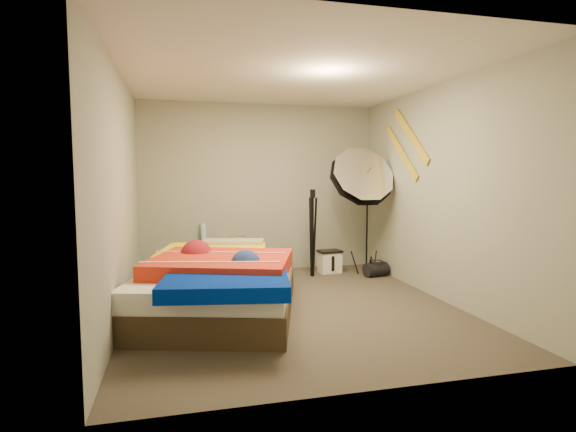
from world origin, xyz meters
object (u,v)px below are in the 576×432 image
object	(u,v)px
tote_bag	(233,258)
bed	(220,282)
wrapping_roll	(204,249)
photo_umbrella	(360,179)
duffel_bag	(376,269)
camera_case	(330,262)
camera_tripod	(312,227)

from	to	relation	value
tote_bag	bed	world-z (taller)	bed
wrapping_roll	bed	xyz separation A→B (m)	(0.06, -1.89, -0.05)
photo_umbrella	tote_bag	bearing A→B (deg)	158.09
tote_bag	bed	size ratio (longest dim) A/B	0.16
duffel_bag	bed	world-z (taller)	bed
tote_bag	photo_umbrella	distance (m)	2.20
bed	wrapping_roll	bearing A→B (deg)	91.67
wrapping_roll	camera_case	bearing A→B (deg)	-10.99
bed	duffel_bag	bearing A→B (deg)	26.24
camera_case	camera_tripod	xyz separation A→B (m)	(-0.32, -0.16, 0.56)
tote_bag	bed	distance (m)	1.93
wrapping_roll	bed	size ratio (longest dim) A/B	0.28
photo_umbrella	duffel_bag	bearing A→B (deg)	-14.54
tote_bag	camera_case	distance (m)	1.44
wrapping_roll	camera_case	size ratio (longest dim) A/B	2.39
tote_bag	duffel_bag	world-z (taller)	tote_bag
camera_case	photo_umbrella	bearing A→B (deg)	-52.20
camera_tripod	bed	bearing A→B (deg)	-136.15
photo_umbrella	camera_tripod	world-z (taller)	photo_umbrella
camera_case	duffel_bag	bearing A→B (deg)	-41.74
duffel_bag	camera_tripod	size ratio (longest dim) A/B	0.27
bed	camera_tripod	bearing A→B (deg)	43.85
camera_case	camera_tripod	size ratio (longest dim) A/B	0.25
camera_case	bed	xyz separation A→B (m)	(-1.76, -1.54, 0.16)
duffel_bag	camera_tripod	xyz separation A→B (m)	(-0.88, 0.24, 0.61)
photo_umbrella	camera_tripod	xyz separation A→B (m)	(-0.65, 0.18, -0.68)
photo_umbrella	camera_tripod	bearing A→B (deg)	164.71
tote_bag	wrapping_roll	bearing A→B (deg)	164.63
camera_case	duffel_bag	distance (m)	0.69
bed	camera_tripod	xyz separation A→B (m)	(1.44, 1.38, 0.40)
duffel_bag	bed	size ratio (longest dim) A/B	0.13
tote_bag	camera_tripod	bearing A→B (deg)	-41.01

